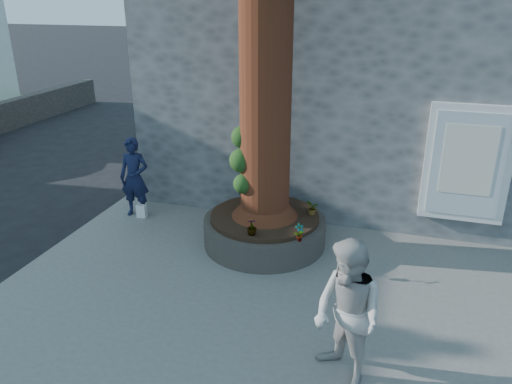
# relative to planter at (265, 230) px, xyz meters

# --- Properties ---
(ground) EXTENTS (120.00, 120.00, 0.00)m
(ground) POSITION_rel_planter_xyz_m (-0.80, -2.00, -0.41)
(ground) COLOR black
(ground) RESTS_ON ground
(pavement) EXTENTS (9.00, 8.00, 0.12)m
(pavement) POSITION_rel_planter_xyz_m (0.70, -1.00, -0.35)
(pavement) COLOR slate
(pavement) RESTS_ON ground
(yellow_line) EXTENTS (0.10, 30.00, 0.01)m
(yellow_line) POSITION_rel_planter_xyz_m (-3.85, -1.00, -0.41)
(yellow_line) COLOR yellow
(yellow_line) RESTS_ON ground
(stone_shop) EXTENTS (10.30, 8.30, 6.30)m
(stone_shop) POSITION_rel_planter_xyz_m (1.70, 5.20, 2.75)
(stone_shop) COLOR #4D5052
(stone_shop) RESTS_ON ground
(planter) EXTENTS (2.30, 2.30, 0.60)m
(planter) POSITION_rel_planter_xyz_m (0.00, 0.00, 0.00)
(planter) COLOR black
(planter) RESTS_ON pavement
(man) EXTENTS (0.67, 0.48, 1.71)m
(man) POSITION_rel_planter_xyz_m (-3.00, 0.48, 0.56)
(man) COLOR #151B3B
(man) RESTS_ON pavement
(woman) EXTENTS (1.17, 1.16, 1.90)m
(woman) POSITION_rel_planter_xyz_m (1.94, -3.19, 0.66)
(woman) COLOR #B2AEAA
(woman) RESTS_ON pavement
(shopping_bag) EXTENTS (0.21, 0.13, 0.28)m
(shopping_bag) POSITION_rel_planter_xyz_m (-2.85, 0.39, -0.15)
(shopping_bag) COLOR white
(shopping_bag) RESTS_ON pavement
(plant_a) EXTENTS (0.20, 0.20, 0.32)m
(plant_a) POSITION_rel_planter_xyz_m (0.85, -0.85, 0.47)
(plant_a) COLOR gray
(plant_a) RESTS_ON planter
(plant_b) EXTENTS (0.34, 0.34, 0.44)m
(plant_b) POSITION_rel_planter_xyz_m (-0.73, 0.85, 0.53)
(plant_b) COLOR gray
(plant_b) RESTS_ON planter
(plant_c) EXTENTS (0.22, 0.22, 0.30)m
(plant_c) POSITION_rel_planter_xyz_m (0.01, -0.85, 0.46)
(plant_c) COLOR gray
(plant_c) RESTS_ON planter
(plant_d) EXTENTS (0.27, 0.29, 0.27)m
(plant_d) POSITION_rel_planter_xyz_m (0.85, 0.27, 0.44)
(plant_d) COLOR gray
(plant_d) RESTS_ON planter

